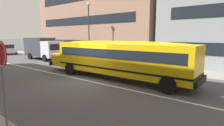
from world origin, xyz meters
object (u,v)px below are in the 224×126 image
object	(u,v)px
school_bus	(117,56)
street_lamp	(89,25)
parked_car_white_by_lamppost	(7,49)
box_truck	(43,48)
stop_sign_post	(2,66)

from	to	relation	value
school_bus	street_lamp	world-z (taller)	street_lamp
school_bus	street_lamp	bearing A→B (deg)	-33.10
parked_car_white_by_lamppost	box_truck	bearing A→B (deg)	2.70
parked_car_white_by_lamppost	box_truck	xyz separation A→B (m)	(10.99, 0.04, 0.70)
stop_sign_post	street_lamp	size ratio (longest dim) A/B	0.43
stop_sign_post	parked_car_white_by_lamppost	bearing A→B (deg)	158.23
school_bus	box_truck	bearing A→B (deg)	-12.01
parked_car_white_by_lamppost	stop_sign_post	world-z (taller)	stop_sign_post
stop_sign_post	box_truck	bearing A→B (deg)	146.35
parked_car_white_by_lamppost	box_truck	distance (m)	11.01
school_bus	parked_car_white_by_lamppost	distance (m)	25.46
school_bus	street_lamp	size ratio (longest dim) A/B	1.79
box_truck	street_lamp	xyz separation A→B (m)	(6.48, 2.11, 2.77)
street_lamp	parked_car_white_by_lamppost	bearing A→B (deg)	-172.97
school_bus	parked_car_white_by_lamppost	xyz separation A→B (m)	(-25.29, 2.78, -0.76)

